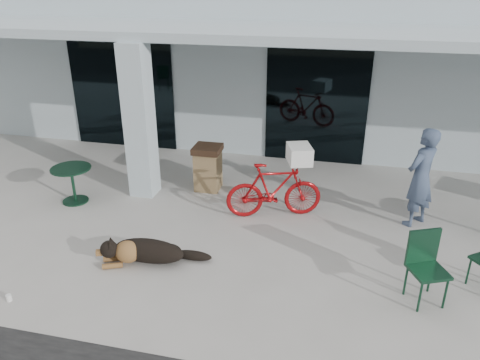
% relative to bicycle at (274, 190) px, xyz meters
% --- Properties ---
extents(ground, '(80.00, 80.00, 0.00)m').
position_rel_bicycle_xyz_m(ground, '(-1.32, -1.90, -0.55)').
color(ground, '#AEAAA4').
rests_on(ground, ground).
extents(building, '(22.00, 7.00, 4.50)m').
position_rel_bicycle_xyz_m(building, '(-1.32, 6.60, 1.70)').
color(building, '#B2C0C9').
rests_on(building, ground).
extents(storefront_glass_left, '(2.80, 0.06, 2.70)m').
position_rel_bicycle_xyz_m(storefront_glass_left, '(-4.52, 3.08, 0.80)').
color(storefront_glass_left, black).
rests_on(storefront_glass_left, ground).
extents(storefront_glass_right, '(2.40, 0.06, 2.70)m').
position_rel_bicycle_xyz_m(storefront_glass_right, '(0.48, 3.08, 0.80)').
color(storefront_glass_right, black).
rests_on(storefront_glass_right, ground).
extents(column, '(0.50, 0.50, 3.12)m').
position_rel_bicycle_xyz_m(column, '(-2.82, 0.40, 1.01)').
color(column, '#B2C0C9').
rests_on(column, ground).
extents(overhang, '(22.00, 2.80, 0.18)m').
position_rel_bicycle_xyz_m(overhang, '(-1.32, 1.70, 2.66)').
color(overhang, '#B2C0C9').
rests_on(overhang, column).
extents(bicycle, '(1.88, 1.06, 1.09)m').
position_rel_bicycle_xyz_m(bicycle, '(0.00, 0.00, 0.00)').
color(bicycle, '#A00C10').
rests_on(bicycle, ground).
extents(laundry_basket, '(0.56, 0.65, 0.32)m').
position_rel_bicycle_xyz_m(laundry_basket, '(0.43, 0.14, 0.71)').
color(laundry_basket, white).
rests_on(laundry_basket, bicycle).
extents(dog, '(1.42, 0.96, 0.45)m').
position_rel_bicycle_xyz_m(dog, '(-1.69, -2.01, -0.32)').
color(dog, black).
rests_on(dog, ground).
extents(cup_near_dog, '(0.08, 0.08, 0.10)m').
position_rel_bicycle_xyz_m(cup_near_dog, '(-3.26, -3.40, -0.50)').
color(cup_near_dog, white).
rests_on(cup_near_dog, ground).
extents(cafe_table_near, '(0.91, 0.91, 0.75)m').
position_rel_bicycle_xyz_m(cafe_table_near, '(-4.05, -0.32, -0.17)').
color(cafe_table_near, '#133825').
rests_on(cafe_table_near, ground).
extents(cafe_chair_far_a, '(0.65, 0.67, 1.05)m').
position_rel_bicycle_xyz_m(cafe_chair_far_a, '(2.51, -2.05, -0.02)').
color(cafe_chair_far_a, '#133825').
rests_on(cafe_chair_far_a, ground).
extents(person, '(0.78, 0.81, 1.86)m').
position_rel_bicycle_xyz_m(person, '(2.61, 0.30, 0.39)').
color(person, '#3D4B66').
rests_on(person, ground).
extents(trash_receptacle, '(0.58, 0.58, 0.97)m').
position_rel_bicycle_xyz_m(trash_receptacle, '(-1.57, 0.90, -0.06)').
color(trash_receptacle, olive).
rests_on(trash_receptacle, ground).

